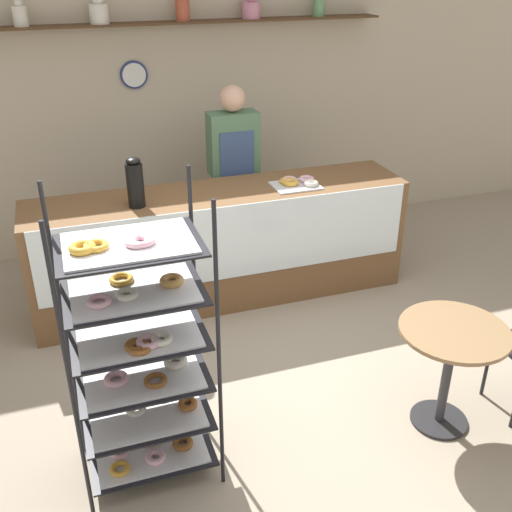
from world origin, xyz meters
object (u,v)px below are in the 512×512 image
at_px(person_worker, 234,172).
at_px(cafe_table, 451,354).
at_px(pastry_rack, 141,356).
at_px(donut_tray_counter, 295,182).
at_px(coffee_carafe, 135,183).

relative_size(person_worker, cafe_table, 2.40).
distance_m(pastry_rack, cafe_table, 1.84).
bearing_deg(person_worker, donut_tray_counter, -58.48).
bearing_deg(donut_tray_counter, coffee_carafe, -178.21).
xyz_separation_m(person_worker, cafe_table, (0.61, -2.48, -0.40)).
bearing_deg(pastry_rack, donut_tray_counter, 47.42).
xyz_separation_m(coffee_carafe, donut_tray_counter, (1.30, 0.04, -0.16)).
xyz_separation_m(person_worker, donut_tray_counter, (0.36, -0.58, 0.06)).
height_order(person_worker, cafe_table, person_worker).
distance_m(pastry_rack, donut_tray_counter, 2.30).
distance_m(pastry_rack, coffee_carafe, 1.70).
xyz_separation_m(cafe_table, coffee_carafe, (-1.56, 1.86, 0.63)).
distance_m(coffee_carafe, donut_tray_counter, 1.32).
height_order(person_worker, donut_tray_counter, person_worker).
bearing_deg(coffee_carafe, donut_tray_counter, 1.79).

